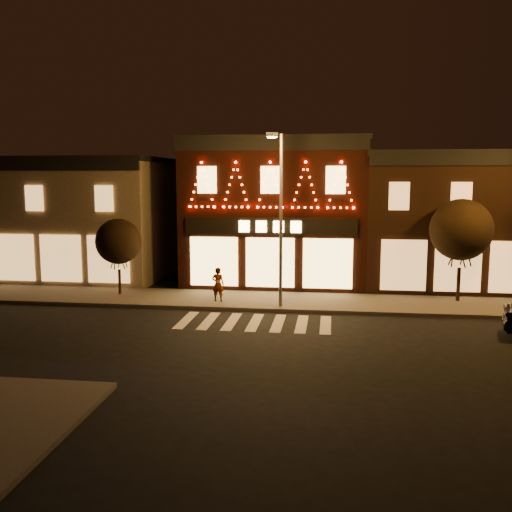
# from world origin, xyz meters

# --- Properties ---
(ground) EXTENTS (120.00, 120.00, 0.00)m
(ground) POSITION_xyz_m (0.00, 0.00, 0.00)
(ground) COLOR black
(ground) RESTS_ON ground
(sidewalk_far) EXTENTS (44.00, 4.00, 0.15)m
(sidewalk_far) POSITION_xyz_m (2.00, 8.00, 0.07)
(sidewalk_far) COLOR #47423D
(sidewalk_far) RESTS_ON ground
(building_left) EXTENTS (12.20, 8.28, 7.30)m
(building_left) POSITION_xyz_m (-13.00, 13.99, 3.66)
(building_left) COLOR #6E614E
(building_left) RESTS_ON ground
(building_pulp) EXTENTS (10.20, 8.34, 8.30)m
(building_pulp) POSITION_xyz_m (0.00, 13.98, 4.16)
(building_pulp) COLOR black
(building_pulp) RESTS_ON ground
(building_right_a) EXTENTS (9.20, 8.28, 7.50)m
(building_right_a) POSITION_xyz_m (9.50, 13.99, 3.76)
(building_right_a) COLOR black
(building_right_a) RESTS_ON ground
(streetlamp_mid) EXTENTS (0.60, 1.82, 7.93)m
(streetlamp_mid) POSITION_xyz_m (0.82, 6.37, 4.80)
(streetlamp_mid) COLOR #59595E
(streetlamp_mid) RESTS_ON sidewalk_far
(tree_left) EXTENTS (2.33, 2.33, 3.90)m
(tree_left) POSITION_xyz_m (-7.64, 8.31, 2.88)
(tree_left) COLOR black
(tree_left) RESTS_ON sidewalk_far
(tree_right) EXTENTS (2.97, 2.97, 4.97)m
(tree_right) POSITION_xyz_m (9.35, 8.94, 3.63)
(tree_right) COLOR black
(tree_right) RESTS_ON sidewalk_far
(pedestrian) EXTENTS (0.65, 0.46, 1.67)m
(pedestrian) POSITION_xyz_m (-2.25, 7.24, 0.99)
(pedestrian) COLOR gray
(pedestrian) RESTS_ON sidewalk_far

